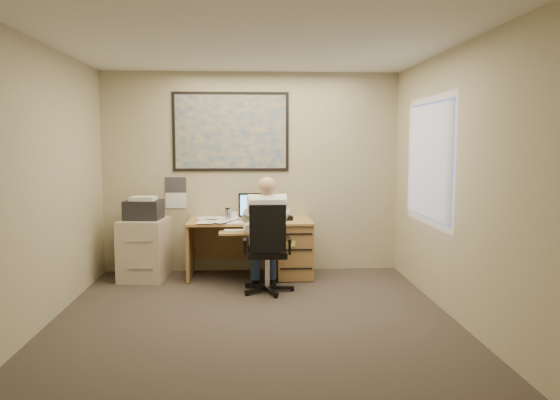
{
  "coord_description": "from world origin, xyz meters",
  "views": [
    {
      "loc": [
        -0.05,
        -5.17,
        1.75
      ],
      "look_at": [
        0.33,
        1.3,
        1.07
      ],
      "focal_mm": 35.0,
      "sensor_mm": 36.0,
      "label": 1
    }
  ],
  "objects": [
    {
      "name": "office_chair",
      "position": [
        0.17,
        1.09,
        0.31
      ],
      "size": [
        0.64,
        0.64,
        1.06
      ],
      "rotation": [
        0.0,
        0.0,
        -0.01
      ],
      "color": "black",
      "rests_on": "ground"
    },
    {
      "name": "wall_calendar",
      "position": [
        -1.02,
        2.24,
        1.08
      ],
      "size": [
        0.28,
        0.01,
        0.42
      ],
      "primitive_type": "cube",
      "color": "white",
      "rests_on": "room_shell"
    },
    {
      "name": "desk",
      "position": [
        0.31,
        1.9,
        0.44
      ],
      "size": [
        1.6,
        0.97,
        1.08
      ],
      "color": "tan",
      "rests_on": "ground"
    },
    {
      "name": "room_shell",
      "position": [
        0.0,
        0.0,
        1.35
      ],
      "size": [
        4.0,
        4.5,
        2.7
      ],
      "color": "#37312A",
      "rests_on": "ground"
    },
    {
      "name": "filing_cabinet",
      "position": [
        -1.38,
        1.85,
        0.46
      ],
      "size": [
        0.62,
        0.72,
        1.07
      ],
      "rotation": [
        0.0,
        0.0,
        -0.11
      ],
      "color": "beige",
      "rests_on": "ground"
    },
    {
      "name": "person",
      "position": [
        0.17,
        1.17,
        0.68
      ],
      "size": [
        0.64,
        0.86,
        1.36
      ],
      "primitive_type": null,
      "rotation": [
        0.0,
        0.0,
        0.09
      ],
      "color": "white",
      "rests_on": "office_chair"
    },
    {
      "name": "world_map",
      "position": [
        -0.27,
        2.23,
        1.9
      ],
      "size": [
        1.56,
        0.03,
        1.06
      ],
      "primitive_type": "cube",
      "color": "#1E4C93",
      "rests_on": "room_shell"
    },
    {
      "name": "window_blinds",
      "position": [
        1.97,
        0.8,
        1.55
      ],
      "size": [
        0.06,
        1.4,
        1.3
      ],
      "primitive_type": null,
      "color": "silver",
      "rests_on": "room_shell"
    }
  ]
}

